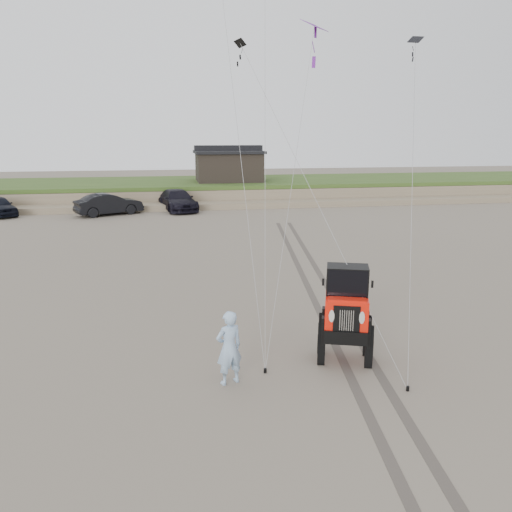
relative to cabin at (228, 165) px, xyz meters
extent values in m
plane|color=#6B6054|center=(-2.00, -37.00, -3.24)|extent=(160.00, 160.00, 0.00)
cube|color=#7A6B54|center=(-2.00, 1.00, -2.54)|extent=(160.00, 12.00, 1.40)
cube|color=#2D4719|center=(-2.00, 1.00, -1.69)|extent=(160.00, 12.00, 0.35)
cube|color=#7A6B54|center=(-2.00, -5.50, -2.99)|extent=(160.00, 3.50, 0.50)
cube|color=black|center=(0.00, 0.00, -0.21)|extent=(6.00, 5.00, 2.60)
cube|color=black|center=(0.00, 0.00, 1.21)|extent=(6.40, 5.40, 0.25)
cube|color=black|center=(0.00, 0.00, 1.59)|extent=(6.40, 1.20, 0.50)
imported|color=black|center=(-10.34, -8.20, -2.41)|extent=(5.30, 3.74, 1.66)
imported|color=black|center=(-5.06, -6.76, -2.40)|extent=(3.55, 6.12, 1.67)
imported|color=#84A0CC|center=(-4.59, -36.59, -2.29)|extent=(0.81, 0.66, 1.90)
cube|color=black|center=(1.75, -32.66, 5.63)|extent=(0.40, 0.46, 0.28)
cube|color=#6F1B95|center=(0.54, -25.87, 7.29)|extent=(1.46, 1.51, 0.44)
cube|color=black|center=(-3.32, -30.32, 5.76)|extent=(0.40, 0.48, 0.27)
cylinder|color=black|center=(-3.60, -36.21, -3.18)|extent=(0.08, 0.08, 0.12)
cylinder|color=black|center=(-0.39, -37.75, -3.18)|extent=(0.08, 0.08, 0.12)
cube|color=#4C443D|center=(-0.40, -29.00, -3.23)|extent=(4.42, 29.74, 0.01)
cube|color=#4C443D|center=(0.40, -29.00, -3.23)|extent=(4.42, 29.74, 0.01)
camera|label=1|loc=(-5.95, -47.88, 2.80)|focal=35.00mm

